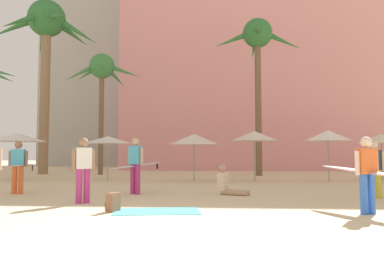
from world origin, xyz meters
TOP-DOWN VIEW (x-y plane):
  - ground at (0.00, 0.00)m, footprint 120.00×120.00m
  - hotel_pink at (5.39, 28.26)m, footprint 24.55×10.95m
  - hotel_tower_gray at (-8.82, 36.63)m, footprint 17.75×9.71m
  - palm_tree_far_left at (3.09, 16.63)m, footprint 5.28×5.38m
  - palm_tree_right at (-6.44, 17.08)m, footprint 4.55×4.53m
  - palm_tree_far_right at (-10.21, 17.47)m, footprint 6.81×6.55m
  - cafe_umbrella_0 at (-9.00, 11.98)m, footprint 2.79×2.79m
  - cafe_umbrella_1 at (-0.37, 12.11)m, footprint 2.42×2.42m
  - cafe_umbrella_2 at (5.86, 12.23)m, footprint 2.14×2.14m
  - cafe_umbrella_3 at (-4.59, 12.35)m, footprint 2.35×2.35m
  - cafe_umbrella_4 at (2.46, 12.15)m, footprint 2.20×2.20m
  - cafe_umbrella_5 at (8.59, 13.08)m, footprint 2.19×2.19m
  - beach_towel at (-0.56, 2.53)m, footprint 2.04×1.33m
  - backpack at (-1.54, 2.43)m, footprint 0.32×0.35m
  - person_far_right at (-1.85, 6.24)m, footprint 1.50×2.97m
  - person_mid_right at (-5.63, 6.04)m, footprint 0.93×3.00m
  - person_near_right at (4.01, 2.62)m, footprint 1.43×2.62m
  - person_near_left at (1.09, 6.17)m, footprint 1.03×0.74m
  - person_mid_center at (-2.73, 3.81)m, footprint 0.55×0.42m
  - person_far_left at (5.34, 5.55)m, footprint 0.55×0.42m

SIDE VIEW (x-z plane):
  - ground at x=0.00m, z-range 0.00..0.00m
  - beach_towel at x=-0.56m, z-range 0.00..0.01m
  - backpack at x=-1.54m, z-range -0.01..0.41m
  - person_near_left at x=1.09m, z-range -0.15..0.80m
  - person_far_left at x=5.34m, z-range 0.08..1.73m
  - person_near_right at x=4.01m, z-range 0.07..1.74m
  - person_mid_right at x=-5.63m, z-range 0.07..1.76m
  - person_mid_center at x=-2.73m, z-range 0.08..1.79m
  - person_far_right at x=-1.85m, z-range 0.05..1.85m
  - cafe_umbrella_3 at x=-4.59m, z-range 0.88..3.01m
  - cafe_umbrella_1 at x=-0.37m, z-range 0.85..3.06m
  - cafe_umbrella_5 at x=8.59m, z-range 0.88..3.10m
  - cafe_umbrella_0 at x=-9.00m, z-range 0.93..3.20m
  - cafe_umbrella_4 at x=2.46m, z-range 0.94..3.29m
  - cafe_umbrella_2 at x=5.86m, z-range 0.93..3.31m
  - palm_tree_right at x=-6.44m, z-range 2.51..9.97m
  - palm_tree_far_left at x=3.09m, z-range 3.07..12.36m
  - palm_tree_far_right at x=-10.21m, z-range 3.43..14.56m
  - hotel_pink at x=5.39m, z-range 0.00..18.66m
  - hotel_tower_gray at x=-8.82m, z-range 0.00..22.92m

